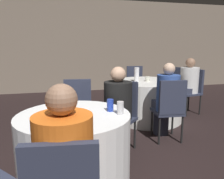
# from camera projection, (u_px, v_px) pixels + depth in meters

# --- Properties ---
(wall_back) EXTENTS (16.00, 0.06, 2.80)m
(wall_back) POSITION_uv_depth(u_px,v_px,m) (62.00, 46.00, 6.61)
(wall_back) COLOR gray
(wall_back) RESTS_ON ground_plane
(table_near) EXTENTS (1.09, 1.09, 0.74)m
(table_near) POSITION_uv_depth(u_px,v_px,m) (75.00, 150.00, 2.15)
(table_near) COLOR white
(table_near) RESTS_ON ground_plane
(table_far) EXTENTS (1.30, 1.30, 0.74)m
(table_far) POSITION_uv_depth(u_px,v_px,m) (148.00, 100.00, 4.18)
(table_far) COLOR white
(table_far) RESTS_ON ground_plane
(chair_near_north) EXTENTS (0.45, 0.45, 0.92)m
(chair_near_north) POSITION_uv_depth(u_px,v_px,m) (78.00, 107.00, 3.05)
(chair_near_north) COLOR #2D3347
(chair_near_north) RESTS_ON ground_plane
(chair_near_northeast) EXTENTS (0.57, 0.57, 0.92)m
(chair_near_northeast) POSITION_uv_depth(u_px,v_px,m) (121.00, 109.00, 2.93)
(chair_near_northeast) COLOR #2D3347
(chair_near_northeast) RESTS_ON ground_plane
(chair_far_east) EXTENTS (0.45, 0.45, 0.92)m
(chair_far_east) POSITION_uv_depth(u_px,v_px,m) (192.00, 87.00, 4.53)
(chair_far_east) COLOR #2D3347
(chair_far_east) RESTS_ON ground_plane
(chair_far_northeast) EXTENTS (0.55, 0.55, 0.92)m
(chair_far_northeast) POSITION_uv_depth(u_px,v_px,m) (175.00, 84.00, 4.91)
(chair_far_northeast) COLOR #2D3347
(chair_far_northeast) RESTS_ON ground_plane
(chair_far_north) EXTENTS (0.44, 0.45, 0.92)m
(chair_far_north) POSITION_uv_depth(u_px,v_px,m) (135.00, 82.00, 5.19)
(chair_far_north) COLOR #2D3347
(chair_far_north) RESTS_ON ground_plane
(chair_far_south) EXTENTS (0.44, 0.44, 0.92)m
(chair_far_south) POSITION_uv_depth(u_px,v_px,m) (170.00, 106.00, 3.11)
(chair_far_south) COLOR #2D3347
(chair_far_south) RESTS_ON ground_plane
(person_blue_shirt) EXTENTS (0.35, 0.50, 1.15)m
(person_blue_shirt) POSITION_uv_depth(u_px,v_px,m) (166.00, 101.00, 3.27)
(person_blue_shirt) COLOR #33384C
(person_blue_shirt) RESTS_ON ground_plane
(person_black_shirt) EXTENTS (0.49, 0.49, 1.13)m
(person_black_shirt) POSITION_uv_depth(u_px,v_px,m) (115.00, 110.00, 2.78)
(person_black_shirt) COLOR #33384C
(person_black_shirt) RESTS_ON ground_plane
(person_white_shirt) EXTENTS (0.52, 0.39, 1.15)m
(person_white_shirt) POSITION_uv_depth(u_px,v_px,m) (186.00, 86.00, 4.47)
(person_white_shirt) COLOR #33384C
(person_white_shirt) RESTS_ON ground_plane
(person_orange_shirt) EXTENTS (0.36, 0.51, 1.18)m
(person_orange_shirt) POSITION_uv_depth(u_px,v_px,m) (66.00, 176.00, 1.33)
(person_orange_shirt) COLOR #4C4238
(person_orange_shirt) RESTS_ON ground_plane
(pizza_plate_near) EXTENTS (0.24, 0.24, 0.02)m
(pizza_plate_near) POSITION_uv_depth(u_px,v_px,m) (53.00, 116.00, 2.00)
(pizza_plate_near) COLOR white
(pizza_plate_near) RESTS_ON table_near
(soda_can_blue) EXTENTS (0.07, 0.07, 0.12)m
(soda_can_blue) POSITION_uv_depth(u_px,v_px,m) (110.00, 105.00, 2.17)
(soda_can_blue) COLOR #1E38A5
(soda_can_blue) RESTS_ON table_near
(soda_can_silver) EXTENTS (0.07, 0.07, 0.12)m
(soda_can_silver) POSITION_uv_depth(u_px,v_px,m) (120.00, 108.00, 2.08)
(soda_can_silver) COLOR silver
(soda_can_silver) RESTS_ON table_near
(bottle_far) EXTENTS (0.09, 0.09, 0.26)m
(bottle_far) POSITION_uv_depth(u_px,v_px,m) (137.00, 75.00, 4.02)
(bottle_far) COLOR white
(bottle_far) RESTS_ON table_far
(cup_far) EXTENTS (0.08, 0.08, 0.09)m
(cup_far) POSITION_uv_depth(u_px,v_px,m) (148.00, 79.00, 4.06)
(cup_far) COLOR silver
(cup_far) RESTS_ON table_far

